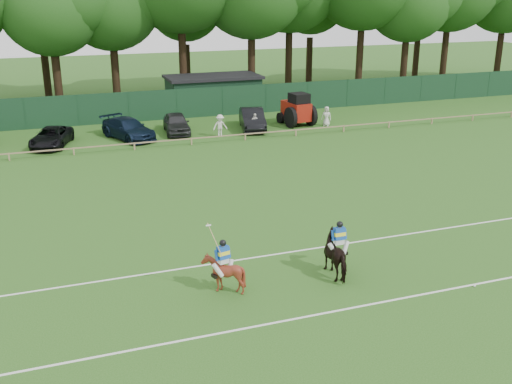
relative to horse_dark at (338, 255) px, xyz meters
name	(u,v)px	position (x,y,z in m)	size (l,w,h in m)	color
ground	(268,245)	(-1.54, 3.53, -0.84)	(160.00, 160.00, 0.00)	#1E4C14
horse_dark	(338,255)	(0.00, 0.00, 0.00)	(0.90, 1.98, 1.67)	black
horse_chestnut	(223,273)	(-4.55, 0.21, -0.11)	(1.17, 1.31, 1.45)	maroon
suv_black	(51,137)	(-9.83, 24.42, -0.18)	(2.17, 4.71, 1.31)	black
sedan_navy	(128,129)	(-4.46, 24.82, -0.09)	(2.10, 5.16, 1.50)	#0F1C31
hatch_grey	(176,123)	(-0.74, 25.43, -0.08)	(1.79, 4.44, 1.51)	#2D2E30
estate_black	(252,119)	(5.13, 24.69, -0.03)	(1.71, 4.89, 1.61)	black
spectator_left	(220,126)	(2.05, 23.13, 0.00)	(1.08, 0.62, 1.67)	beige
spectator_mid	(255,123)	(4.86, 23.39, -0.08)	(0.89, 0.37, 1.52)	silver
spectator_right	(326,116)	(11.08, 23.81, -0.05)	(0.76, 0.50, 1.56)	silver
rider_dark	(339,237)	(0.00, -0.01, 0.75)	(0.94, 0.37, 1.41)	silver
rider_chestnut	(223,256)	(-4.55, 0.20, 0.57)	(0.97, 0.50, 2.05)	silver
polo_ball	(474,286)	(4.36, -2.62, -0.79)	(0.09, 0.09, 0.09)	silver
pitch_lines	(301,280)	(-1.54, 0.03, -0.83)	(60.00, 5.10, 0.01)	silver
pitch_rail	(177,140)	(-1.54, 21.53, -0.39)	(62.10, 0.10, 0.50)	#997F5B
perimeter_fence	(153,105)	(-1.54, 30.53, 0.41)	(92.08, 0.08, 2.50)	#14351E
utility_shed	(213,92)	(4.46, 33.53, 0.70)	(8.40, 4.40, 3.04)	#14331E
tree_row	(160,102)	(0.46, 38.53, -0.84)	(96.00, 12.00, 21.00)	#26561C
tractor	(297,110)	(8.98, 24.86, 0.40)	(2.42, 3.33, 2.61)	maroon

